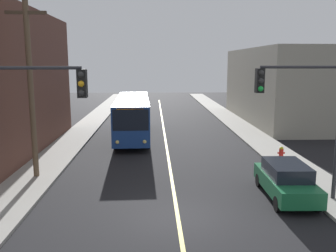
% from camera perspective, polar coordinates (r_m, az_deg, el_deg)
% --- Properties ---
extents(ground_plane, '(120.00, 120.00, 0.00)m').
position_cam_1_polar(ground_plane, '(14.47, 1.60, -14.52)').
color(ground_plane, black).
extents(sidewalk_left, '(2.50, 90.00, 0.15)m').
position_cam_1_polar(sidewalk_left, '(24.70, -17.16, -4.31)').
color(sidewalk_left, gray).
rests_on(sidewalk_left, ground).
extents(sidewalk_right, '(2.50, 90.00, 0.15)m').
position_cam_1_polar(sidewalk_right, '(25.24, 16.67, -3.98)').
color(sidewalk_right, gray).
rests_on(sidewalk_right, ground).
extents(lane_stripe_center, '(0.16, 60.00, 0.01)m').
position_cam_1_polar(lane_stripe_center, '(28.78, -0.45, -1.99)').
color(lane_stripe_center, '#D8CC4C').
rests_on(lane_stripe_center, ground).
extents(building_right_warehouse, '(12.00, 18.26, 7.44)m').
position_cam_1_polar(building_right_warehouse, '(39.48, 20.76, 6.09)').
color(building_right_warehouse, gray).
rests_on(building_right_warehouse, ground).
extents(city_bus, '(2.98, 12.23, 3.20)m').
position_cam_1_polar(city_bus, '(29.26, -5.69, 1.77)').
color(city_bus, navy).
rests_on(city_bus, ground).
extents(parked_car_green, '(1.96, 4.46, 1.62)m').
position_cam_1_polar(parked_car_green, '(17.00, 18.36, -8.19)').
color(parked_car_green, '#196038').
rests_on(parked_car_green, ground).
extents(utility_pole_near, '(2.40, 0.28, 9.79)m').
position_cam_1_polar(utility_pole_near, '(19.33, -21.25, 7.98)').
color(utility_pole_near, brown).
rests_on(utility_pole_near, sidewalk_left).
extents(traffic_signal_left_corner, '(3.75, 0.48, 6.00)m').
position_cam_1_polar(traffic_signal_left_corner, '(13.63, -21.53, 2.13)').
color(traffic_signal_left_corner, '#2D2D33').
rests_on(traffic_signal_left_corner, sidewalk_left).
extents(traffic_signal_right_corner, '(3.75, 0.48, 6.00)m').
position_cam_1_polar(traffic_signal_right_corner, '(15.98, 21.07, 3.23)').
color(traffic_signal_right_corner, '#2D2D33').
rests_on(traffic_signal_right_corner, sidewalk_right).
extents(fire_hydrant, '(0.44, 0.26, 0.84)m').
position_cam_1_polar(fire_hydrant, '(22.87, 17.66, -4.16)').
color(fire_hydrant, red).
rests_on(fire_hydrant, sidewalk_right).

